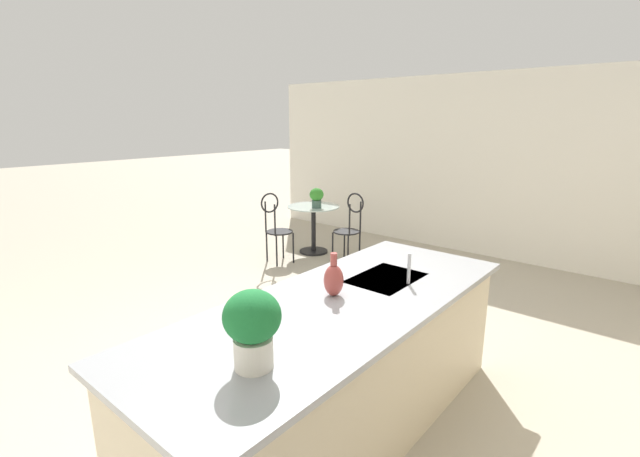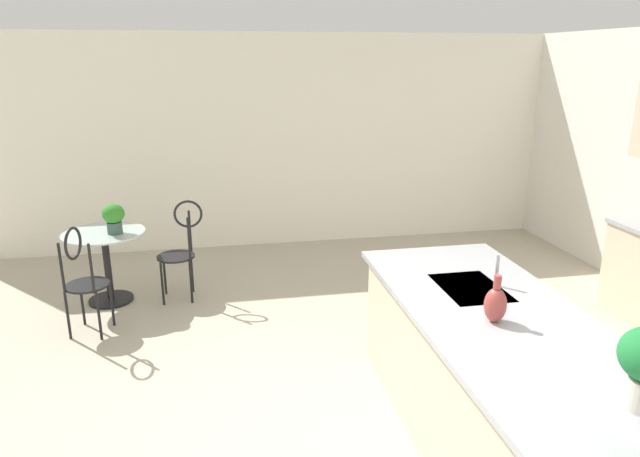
# 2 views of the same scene
# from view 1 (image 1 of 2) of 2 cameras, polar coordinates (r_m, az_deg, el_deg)

# --- Properties ---
(ground_plane) EXTENTS (40.00, 40.00, 0.00)m
(ground_plane) POSITION_cam_1_polar(r_m,az_deg,el_deg) (3.92, -5.12, -17.28)
(ground_plane) COLOR #B2A893
(wall_left_window) EXTENTS (0.12, 7.80, 2.70)m
(wall_left_window) POSITION_cam_1_polar(r_m,az_deg,el_deg) (7.05, 20.13, 7.67)
(wall_left_window) COLOR silver
(wall_left_window) RESTS_ON ground
(kitchen_island) EXTENTS (2.80, 1.06, 0.92)m
(kitchen_island) POSITION_cam_1_polar(r_m,az_deg,el_deg) (3.00, 2.52, -17.49)
(kitchen_island) COLOR beige
(kitchen_island) RESTS_ON ground
(bistro_table) EXTENTS (0.80, 0.80, 0.74)m
(bistro_table) POSITION_cam_1_polar(r_m,az_deg,el_deg) (6.76, -0.85, 0.51)
(bistro_table) COLOR black
(bistro_table) RESTS_ON ground
(chair_near_window) EXTENTS (0.38, 0.48, 1.04)m
(chair_near_window) POSITION_cam_1_polar(r_m,az_deg,el_deg) (6.24, 3.90, 0.51)
(chair_near_window) COLOR black
(chair_near_window) RESTS_ON ground
(chair_by_island) EXTENTS (0.52, 0.46, 1.04)m
(chair_by_island) POSITION_cam_1_polar(r_m,az_deg,el_deg) (6.25, -5.77, 0.50)
(chair_by_island) COLOR black
(chair_by_island) RESTS_ON ground
(sink_faucet) EXTENTS (0.02, 0.02, 0.22)m
(sink_faucet) POSITION_cam_1_polar(r_m,az_deg,el_deg) (3.09, 11.55, -5.17)
(sink_faucet) COLOR #B2B5BA
(sink_faucet) RESTS_ON kitchen_island
(potted_plant_on_table) EXTENTS (0.21, 0.21, 0.30)m
(potted_plant_on_table) POSITION_cam_1_polar(r_m,az_deg,el_deg) (6.54, -0.44, 4.20)
(potted_plant_on_table) COLOR #385147
(potted_plant_on_table) RESTS_ON bistro_table
(potted_plant_counter_far) EXTENTS (0.27, 0.27, 0.38)m
(potted_plant_counter_far) POSITION_cam_1_polar(r_m,az_deg,el_deg) (2.04, -8.82, -12.27)
(potted_plant_counter_far) COLOR beige
(potted_plant_counter_far) RESTS_ON kitchen_island
(vase_on_counter) EXTENTS (0.13, 0.13, 0.29)m
(vase_on_counter) POSITION_cam_1_polar(r_m,az_deg,el_deg) (2.83, 1.79, -6.67)
(vase_on_counter) COLOR #993D38
(vase_on_counter) RESTS_ON kitchen_island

